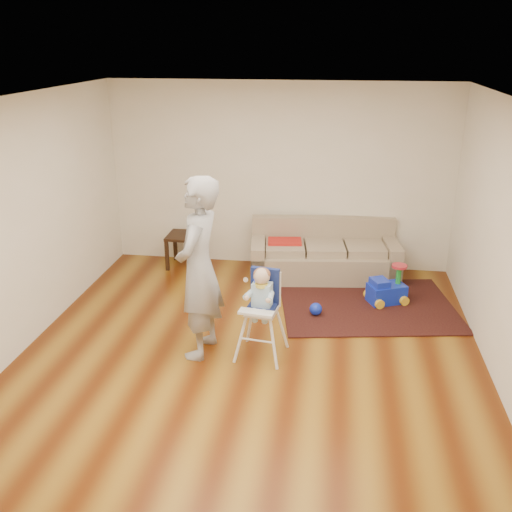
# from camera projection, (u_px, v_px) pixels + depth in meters

# --- Properties ---
(ground) EXTENTS (5.50, 5.50, 0.00)m
(ground) POSITION_uv_depth(u_px,v_px,m) (251.00, 354.00, 6.23)
(ground) COLOR #552308
(ground) RESTS_ON ground
(room_envelope) EXTENTS (5.04, 5.52, 2.72)m
(room_envelope) POSITION_uv_depth(u_px,v_px,m) (258.00, 175.00, 6.05)
(room_envelope) COLOR silver
(room_envelope) RESTS_ON ground
(sofa) EXTENTS (2.17, 1.10, 0.80)m
(sofa) POSITION_uv_depth(u_px,v_px,m) (324.00, 251.00, 8.12)
(sofa) COLOR gray
(sofa) RESTS_ON ground
(side_table) EXTENTS (0.50, 0.50, 0.50)m
(side_table) POSITION_uv_depth(u_px,v_px,m) (185.00, 250.00, 8.58)
(side_table) COLOR black
(side_table) RESTS_ON ground
(area_rug) EXTENTS (2.43, 1.98, 0.02)m
(area_rug) POSITION_uv_depth(u_px,v_px,m) (367.00, 306.00, 7.34)
(area_rug) COLOR black
(area_rug) RESTS_ON ground
(ride_on_toy) EXTENTS (0.56, 0.49, 0.50)m
(ride_on_toy) POSITION_uv_depth(u_px,v_px,m) (387.00, 284.00, 7.35)
(ride_on_toy) COLOR #142DD0
(ride_on_toy) RESTS_ON area_rug
(toy_ball) EXTENTS (0.16, 0.16, 0.16)m
(toy_ball) POSITION_uv_depth(u_px,v_px,m) (316.00, 309.00, 7.06)
(toy_ball) COLOR #142DD0
(toy_ball) RESTS_ON area_rug
(high_chair) EXTENTS (0.54, 0.54, 1.03)m
(high_chair) POSITION_uv_depth(u_px,v_px,m) (262.00, 314.00, 6.05)
(high_chair) COLOR silver
(high_chair) RESTS_ON ground
(adult) EXTENTS (0.54, 0.76, 1.97)m
(adult) POSITION_uv_depth(u_px,v_px,m) (199.00, 269.00, 5.94)
(adult) COLOR gray
(adult) RESTS_ON ground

